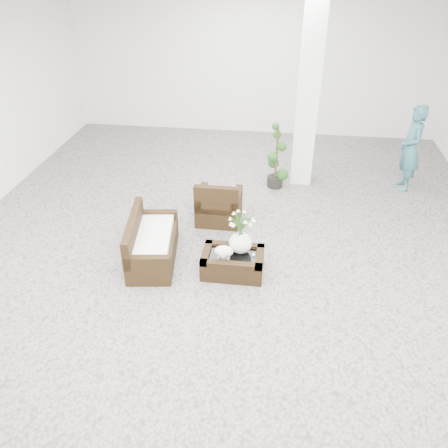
# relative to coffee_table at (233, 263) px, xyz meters

# --- Properties ---
(ground) EXTENTS (11.00, 11.00, 0.00)m
(ground) POSITION_rel_coffee_table_xyz_m (-0.18, 0.44, -0.16)
(ground) COLOR gray
(ground) RESTS_ON ground
(column) EXTENTS (0.40, 0.40, 3.50)m
(column) POSITION_rel_coffee_table_xyz_m (1.02, 3.24, 1.59)
(column) COLOR white
(column) RESTS_ON ground
(coffee_table) EXTENTS (0.90, 0.60, 0.31)m
(coffee_table) POSITION_rel_coffee_table_xyz_m (0.00, 0.00, 0.00)
(coffee_table) COLOR black
(coffee_table) RESTS_ON ground
(sheep_figurine) EXTENTS (0.28, 0.23, 0.21)m
(sheep_figurine) POSITION_rel_coffee_table_xyz_m (-0.12, -0.10, 0.26)
(sheep_figurine) COLOR white
(sheep_figurine) RESTS_ON coffee_table
(planter_narcissus) EXTENTS (0.44, 0.44, 0.80)m
(planter_narcissus) POSITION_rel_coffee_table_xyz_m (0.10, 0.10, 0.56)
(planter_narcissus) COLOR white
(planter_narcissus) RESTS_ON coffee_table
(tealight) EXTENTS (0.04, 0.04, 0.03)m
(tealight) POSITION_rel_coffee_table_xyz_m (0.30, 0.02, 0.17)
(tealight) COLOR white
(tealight) RESTS_ON coffee_table
(armchair) EXTENTS (0.76, 0.73, 0.80)m
(armchair) POSITION_rel_coffee_table_xyz_m (-0.41, 1.47, 0.24)
(armchair) COLOR black
(armchair) RESTS_ON ground
(loveseat) EXTENTS (0.84, 1.45, 0.73)m
(loveseat) POSITION_rel_coffee_table_xyz_m (-1.25, 0.17, 0.21)
(loveseat) COLOR black
(loveseat) RESTS_ON ground
(topiary) EXTENTS (0.35, 0.35, 1.31)m
(topiary) POSITION_rel_coffee_table_xyz_m (0.51, 2.90, 0.50)
(topiary) COLOR #1A3F14
(topiary) RESTS_ON ground
(shopper) EXTENTS (0.44, 0.64, 1.69)m
(shopper) POSITION_rel_coffee_table_xyz_m (3.05, 3.16, 0.69)
(shopper) COLOR #2F5E68
(shopper) RESTS_ON ground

